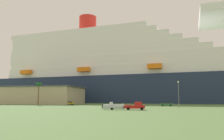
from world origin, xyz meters
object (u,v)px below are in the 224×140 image
object	(u,v)px
cruise_ship	(120,74)
parked_car_silver_sedan	(48,103)
street_lamp	(178,91)
palm_tree	(39,87)
parked_car_green_wagon	(166,104)
parked_car_yellow_taxi	(69,103)
small_boat_on_trailer	(115,106)
pickup_truck	(136,106)

from	to	relation	value
cruise_ship	parked_car_silver_sedan	distance (m)	55.76
street_lamp	palm_tree	bearing A→B (deg)	170.60
palm_tree	parked_car_green_wagon	distance (m)	56.59
palm_tree	parked_car_yellow_taxi	size ratio (longest dim) A/B	2.31
parked_car_silver_sedan	small_boat_on_trailer	bearing A→B (deg)	-44.22
palm_tree	parked_car_yellow_taxi	distance (m)	16.30
cruise_ship	small_boat_on_trailer	distance (m)	91.18
small_boat_on_trailer	palm_tree	world-z (taller)	palm_tree
pickup_truck	street_lamp	xyz separation A→B (m)	(12.61, 18.06, 4.79)
cruise_ship	palm_tree	xyz separation A→B (m)	(-25.92, -59.12, -11.52)
cruise_ship	street_lamp	size ratio (longest dim) A/B	25.71
small_boat_on_trailer	palm_tree	xyz separation A→B (m)	(-41.98, 28.65, 7.23)
parked_car_yellow_taxi	cruise_ship	bearing A→B (deg)	72.77
cruise_ship	small_boat_on_trailer	world-z (taller)	cruise_ship
palm_tree	street_lamp	size ratio (longest dim) A/B	1.12
cruise_ship	parked_car_silver_sedan	world-z (taller)	cruise_ship
parked_car_yellow_taxi	parked_car_green_wagon	xyz separation A→B (m)	(45.42, -7.73, 0.00)
parked_car_silver_sedan	parked_car_green_wagon	world-z (taller)	same
cruise_ship	palm_tree	size ratio (longest dim) A/B	22.86
cruise_ship	street_lamp	xyz separation A→B (m)	(34.35, -69.10, -13.88)
palm_tree	parked_car_silver_sedan	xyz separation A→B (m)	(-3.77, 15.87, -7.36)
pickup_truck	parked_car_yellow_taxi	xyz separation A→B (m)	(-37.01, 37.93, -0.21)
palm_tree	small_boat_on_trailer	bearing A→B (deg)	-34.31
pickup_truck	parked_car_silver_sedan	world-z (taller)	pickup_truck
parked_car_yellow_taxi	parked_car_green_wagon	world-z (taller)	same
street_lamp	parked_car_green_wagon	bearing A→B (deg)	109.09
cruise_ship	parked_car_yellow_taxi	size ratio (longest dim) A/B	52.87
street_lamp	small_boat_on_trailer	bearing A→B (deg)	-134.42
parked_car_green_wagon	parked_car_silver_sedan	bearing A→B (deg)	167.10
pickup_truck	small_boat_on_trailer	xyz separation A→B (m)	(-5.68, -0.61, -0.08)
pickup_truck	small_boat_on_trailer	bearing A→B (deg)	-173.84
cruise_ship	parked_car_green_wagon	distance (m)	67.15
palm_tree	pickup_truck	bearing A→B (deg)	-30.47
pickup_truck	parked_car_yellow_taxi	size ratio (longest dim) A/B	1.30
parked_car_yellow_taxi	parked_car_green_wagon	distance (m)	46.07
pickup_truck	parked_car_green_wagon	world-z (taller)	pickup_truck
palm_tree	parked_car_silver_sedan	distance (m)	17.90
pickup_truck	street_lamp	distance (m)	22.54
pickup_truck	parked_car_silver_sedan	xyz separation A→B (m)	(-51.43, 43.91, -0.21)
parked_car_yellow_taxi	parked_car_green_wagon	size ratio (longest dim) A/B	0.93
pickup_truck	small_boat_on_trailer	size ratio (longest dim) A/B	0.74
pickup_truck	parked_car_yellow_taxi	world-z (taller)	pickup_truck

